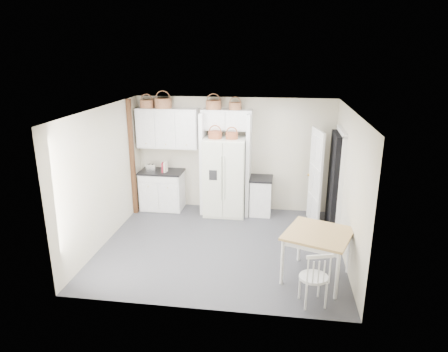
# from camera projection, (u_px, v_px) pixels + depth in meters

# --- Properties ---
(floor) EXTENTS (4.50, 4.50, 0.00)m
(floor) POSITION_uv_depth(u_px,v_px,m) (221.00, 245.00, 7.66)
(floor) COLOR #404044
(floor) RESTS_ON ground
(ceiling) EXTENTS (4.50, 4.50, 0.00)m
(ceiling) POSITION_uv_depth(u_px,v_px,m) (221.00, 110.00, 6.89)
(ceiling) COLOR white
(ceiling) RESTS_ON wall_back
(wall_back) EXTENTS (4.50, 0.00, 4.50)m
(wall_back) POSITION_uv_depth(u_px,v_px,m) (234.00, 154.00, 9.16)
(wall_back) COLOR beige
(wall_back) RESTS_ON floor
(wall_left) EXTENTS (0.00, 4.00, 4.00)m
(wall_left) POSITION_uv_depth(u_px,v_px,m) (104.00, 176.00, 7.58)
(wall_left) COLOR beige
(wall_left) RESTS_ON floor
(wall_right) EXTENTS (0.00, 4.00, 4.00)m
(wall_right) POSITION_uv_depth(u_px,v_px,m) (348.00, 187.00, 6.97)
(wall_right) COLOR beige
(wall_right) RESTS_ON floor
(refrigerator) EXTENTS (0.91, 0.73, 1.77)m
(refrigerator) POSITION_uv_depth(u_px,v_px,m) (225.00, 176.00, 8.94)
(refrigerator) COLOR silver
(refrigerator) RESTS_ON floor
(base_cab_left) EXTENTS (0.95, 0.60, 0.88)m
(base_cab_left) POSITION_uv_depth(u_px,v_px,m) (162.00, 190.00, 9.36)
(base_cab_left) COLOR silver
(base_cab_left) RESTS_ON floor
(base_cab_right) EXTENTS (0.47, 0.56, 0.82)m
(base_cab_right) POSITION_uv_depth(u_px,v_px,m) (261.00, 197.00, 9.06)
(base_cab_right) COLOR silver
(base_cab_right) RESTS_ON floor
(dining_table) EXTENTS (1.26, 1.26, 0.82)m
(dining_table) POSITION_uv_depth(u_px,v_px,m) (317.00, 255.00, 6.45)
(dining_table) COLOR #986E43
(dining_table) RESTS_ON floor
(windsor_chair) EXTENTS (0.51, 0.49, 0.87)m
(windsor_chair) POSITION_uv_depth(u_px,v_px,m) (314.00, 277.00, 5.78)
(windsor_chair) COLOR silver
(windsor_chair) RESTS_ON floor
(counter_left) EXTENTS (0.99, 0.64, 0.04)m
(counter_left) POSITION_uv_depth(u_px,v_px,m) (161.00, 172.00, 9.22)
(counter_left) COLOR black
(counter_left) RESTS_ON base_cab_left
(counter_right) EXTENTS (0.50, 0.60, 0.04)m
(counter_right) POSITION_uv_depth(u_px,v_px,m) (261.00, 179.00, 8.93)
(counter_right) COLOR black
(counter_right) RESTS_ON base_cab_right
(toaster) EXTENTS (0.22, 0.13, 0.15)m
(toaster) POSITION_uv_depth(u_px,v_px,m) (151.00, 167.00, 9.20)
(toaster) COLOR silver
(toaster) RESTS_ON counter_left
(cookbook_red) EXTENTS (0.05, 0.15, 0.22)m
(cookbook_red) POSITION_uv_depth(u_px,v_px,m) (163.00, 167.00, 9.10)
(cookbook_red) COLOR maroon
(cookbook_red) RESTS_ON counter_left
(cookbook_cream) EXTENTS (0.06, 0.16, 0.24)m
(cookbook_cream) POSITION_uv_depth(u_px,v_px,m) (166.00, 167.00, 9.09)
(cookbook_cream) COLOR beige
(cookbook_cream) RESTS_ON counter_left
(basket_upper_a) EXTENTS (0.31, 0.31, 0.17)m
(basket_upper_a) POSITION_uv_depth(u_px,v_px,m) (147.00, 104.00, 8.93)
(basket_upper_a) COLOR brown
(basket_upper_a) RESTS_ON upper_cabinet
(basket_upper_b) EXTENTS (0.38, 0.38, 0.22)m
(basket_upper_b) POSITION_uv_depth(u_px,v_px,m) (163.00, 103.00, 8.87)
(basket_upper_b) COLOR brown
(basket_upper_b) RESTS_ON upper_cabinet
(basket_bridge_a) EXTENTS (0.34, 0.34, 0.19)m
(basket_bridge_a) POSITION_uv_depth(u_px,v_px,m) (214.00, 105.00, 8.72)
(basket_bridge_a) COLOR brown
(basket_bridge_a) RESTS_ON bridge_cabinet
(basket_bridge_b) EXTENTS (0.27, 0.27, 0.16)m
(basket_bridge_b) POSITION_uv_depth(u_px,v_px,m) (235.00, 106.00, 8.66)
(basket_bridge_b) COLOR brown
(basket_bridge_b) RESTS_ON bridge_cabinet
(basket_fridge_a) EXTENTS (0.29, 0.29, 0.16)m
(basket_fridge_a) POSITION_uv_depth(u_px,v_px,m) (215.00, 135.00, 8.59)
(basket_fridge_a) COLOR brown
(basket_fridge_a) RESTS_ON refrigerator
(basket_fridge_b) EXTENTS (0.26, 0.26, 0.14)m
(basket_fridge_b) POSITION_uv_depth(u_px,v_px,m) (232.00, 136.00, 8.54)
(basket_fridge_b) COLOR brown
(basket_fridge_b) RESTS_ON refrigerator
(upper_cabinet) EXTENTS (1.40, 0.34, 0.90)m
(upper_cabinet) POSITION_uv_depth(u_px,v_px,m) (168.00, 128.00, 9.03)
(upper_cabinet) COLOR silver
(upper_cabinet) RESTS_ON wall_back
(bridge_cabinet) EXTENTS (1.12, 0.34, 0.45)m
(bridge_cabinet) POSITION_uv_depth(u_px,v_px,m) (227.00, 120.00, 8.78)
(bridge_cabinet) COLOR silver
(bridge_cabinet) RESTS_ON wall_back
(fridge_panel_left) EXTENTS (0.08, 0.60, 2.30)m
(fridge_panel_left) POSITION_uv_depth(u_px,v_px,m) (203.00, 163.00, 9.01)
(fridge_panel_left) COLOR silver
(fridge_panel_left) RESTS_ON floor
(fridge_panel_right) EXTENTS (0.08, 0.60, 2.30)m
(fridge_panel_right) POSITION_uv_depth(u_px,v_px,m) (248.00, 165.00, 8.88)
(fridge_panel_right) COLOR silver
(fridge_panel_right) RESTS_ON floor
(trim_post) EXTENTS (0.09, 0.09, 2.60)m
(trim_post) POSITION_uv_depth(u_px,v_px,m) (132.00, 158.00, 8.85)
(trim_post) COLOR #35180D
(trim_post) RESTS_ON floor
(doorway_void) EXTENTS (0.18, 0.85, 2.05)m
(doorway_void) POSITION_uv_depth(u_px,v_px,m) (335.00, 184.00, 8.01)
(doorway_void) COLOR black
(doorway_void) RESTS_ON floor
(door_slab) EXTENTS (0.21, 0.79, 2.05)m
(door_slab) POSITION_uv_depth(u_px,v_px,m) (315.00, 178.00, 8.37)
(door_slab) COLOR white
(door_slab) RESTS_ON floor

